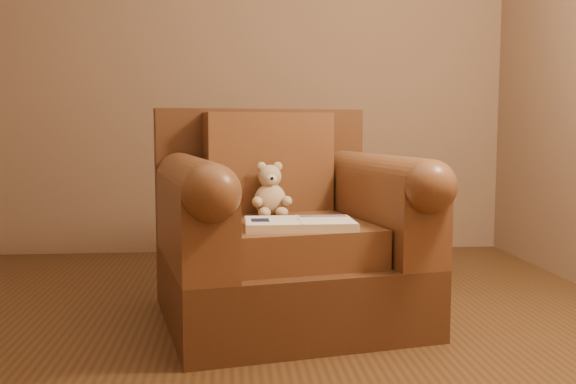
{
  "coord_description": "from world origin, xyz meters",
  "views": [
    {
      "loc": [
        0.02,
        -2.63,
        0.9
      ],
      "look_at": [
        0.28,
        0.24,
        0.61
      ],
      "focal_mm": 40.0,
      "sensor_mm": 36.0,
      "label": 1
    }
  ],
  "objects": [
    {
      "name": "floor",
      "position": [
        0.0,
        0.0,
        0.0
      ],
      "size": [
        4.0,
        4.0,
        0.0
      ],
      "primitive_type": "plane",
      "color": "#51351B",
      "rests_on": "ground"
    },
    {
      "name": "armchair",
      "position": [
        0.27,
        0.34,
        0.38
      ],
      "size": [
        1.29,
        1.25,
        1.0
      ],
      "rotation": [
        0.0,
        0.0,
        0.2
      ],
      "color": "#4C2D19",
      "rests_on": "floor"
    },
    {
      "name": "teddy_bear",
      "position": [
        0.21,
        0.43,
        0.57
      ],
      "size": [
        0.19,
        0.22,
        0.26
      ],
      "rotation": [
        0.0,
        0.0,
        0.09
      ],
      "color": "#C4AE89",
      "rests_on": "armchair"
    },
    {
      "name": "guidebook",
      "position": [
        0.31,
        0.04,
        0.49
      ],
      "size": [
        0.46,
        0.28,
        0.04
      ],
      "rotation": [
        0.0,
        0.0,
        0.0
      ],
      "color": "beige",
      "rests_on": "armchair"
    },
    {
      "name": "side_table",
      "position": [
        1.06,
        0.87,
        0.32
      ],
      "size": [
        0.43,
        0.43,
        0.6
      ],
      "color": "gold",
      "rests_on": "floor"
    }
  ]
}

